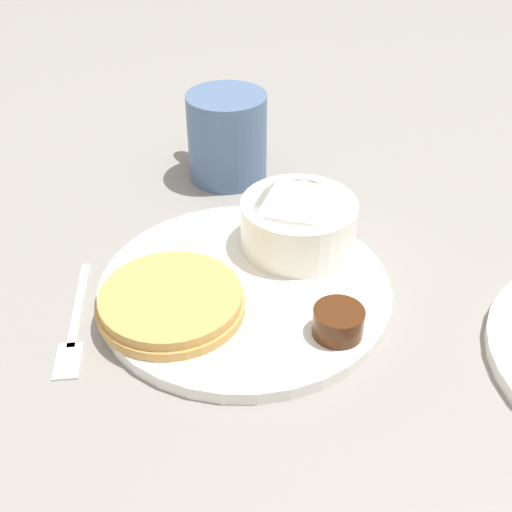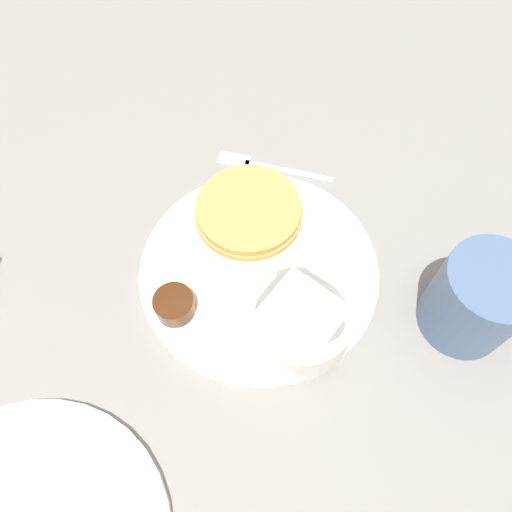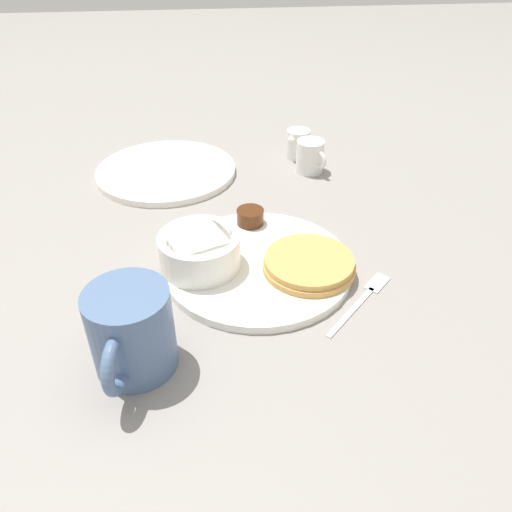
{
  "view_description": "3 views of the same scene",
  "coord_description": "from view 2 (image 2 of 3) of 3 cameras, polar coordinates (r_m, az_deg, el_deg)",
  "views": [
    {
      "loc": [
        -0.3,
        0.34,
        0.38
      ],
      "look_at": [
        -0.0,
        -0.01,
        0.04
      ],
      "focal_mm": 45.0,
      "sensor_mm": 36.0,
      "label": 1
    },
    {
      "loc": [
        -0.13,
        -0.22,
        0.5
      ],
      "look_at": [
        0.0,
        0.01,
        0.02
      ],
      "focal_mm": 35.0,
      "sensor_mm": 36.0,
      "label": 2
    },
    {
      "loc": [
        0.56,
        -0.07,
        0.43
      ],
      "look_at": [
        0.0,
        -0.0,
        0.02
      ],
      "focal_mm": 35.0,
      "sensor_mm": 36.0,
      "label": 3
    }
  ],
  "objects": [
    {
      "name": "fork",
      "position": [
        0.65,
        0.57,
        10.37
      ],
      "size": [
        0.12,
        0.11,
        0.0
      ],
      "color": "silver",
      "rests_on": "ground_plane"
    },
    {
      "name": "pancake_stack",
      "position": [
        0.58,
        -0.83,
        5.22
      ],
      "size": [
        0.13,
        0.13,
        0.02
      ],
      "color": "tan",
      "rests_on": "plate"
    },
    {
      "name": "syrup_cup",
      "position": [
        0.53,
        -9.46,
        -5.24
      ],
      "size": [
        0.04,
        0.04,
        0.02
      ],
      "color": "#47230F",
      "rests_on": "plate"
    },
    {
      "name": "butter_ramekin",
      "position": [
        0.5,
        4.14,
        -10.39
      ],
      "size": [
        0.04,
        0.04,
        0.04
      ],
      "color": "white",
      "rests_on": "plate"
    },
    {
      "name": "plate",
      "position": [
        0.56,
        0.35,
        -1.66
      ],
      "size": [
        0.27,
        0.27,
        0.01
      ],
      "color": "white",
      "rests_on": "ground_plane"
    },
    {
      "name": "ground_plane",
      "position": [
        0.57,
        0.34,
        -1.94
      ],
      "size": [
        4.0,
        4.0,
        0.0
      ],
      "primitive_type": "plane",
      "color": "gray"
    },
    {
      "name": "coffee_mug",
      "position": [
        0.54,
        24.19,
        -4.52
      ],
      "size": [
        0.13,
        0.09,
        0.1
      ],
      "color": "slate",
      "rests_on": "ground_plane"
    },
    {
      "name": "bowl",
      "position": [
        0.5,
        4.62,
        -7.13
      ],
      "size": [
        0.11,
        0.11,
        0.05
      ],
      "color": "white",
      "rests_on": "plate"
    }
  ]
}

